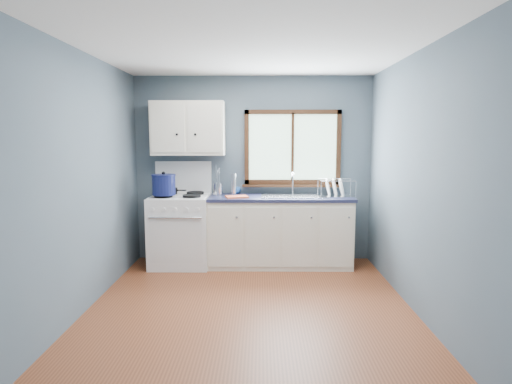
{
  "coord_description": "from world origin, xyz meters",
  "views": [
    {
      "loc": [
        0.11,
        -4.04,
        1.68
      ],
      "look_at": [
        0.05,
        0.9,
        1.05
      ],
      "focal_mm": 30.0,
      "sensor_mm": 36.0,
      "label": 1
    }
  ],
  "objects_px": {
    "skillet": "(168,190)",
    "dish_rack": "(335,192)",
    "utensil_crock": "(218,189)",
    "sink": "(294,201)",
    "stockpot": "(164,184)",
    "base_cabinets": "(280,234)",
    "thermos": "(234,184)",
    "gas_range": "(181,228)"
  },
  "relations": [
    {
      "from": "skillet",
      "to": "utensil_crock",
      "type": "xyz_separation_m",
      "value": [
        0.67,
        -0.02,
        0.02
      ]
    },
    {
      "from": "gas_range",
      "to": "dish_rack",
      "type": "distance_m",
      "value": 2.08
    },
    {
      "from": "utensil_crock",
      "to": "thermos",
      "type": "xyz_separation_m",
      "value": [
        0.21,
        0.02,
        0.06
      ]
    },
    {
      "from": "sink",
      "to": "skillet",
      "type": "xyz_separation_m",
      "value": [
        -1.67,
        0.12,
        0.13
      ]
    },
    {
      "from": "skillet",
      "to": "stockpot",
      "type": "xyz_separation_m",
      "value": [
        0.01,
        -0.3,
        0.11
      ]
    },
    {
      "from": "utensil_crock",
      "to": "thermos",
      "type": "height_order",
      "value": "utensil_crock"
    },
    {
      "from": "skillet",
      "to": "stockpot",
      "type": "relative_size",
      "value": 1.13
    },
    {
      "from": "skillet",
      "to": "sink",
      "type": "bearing_deg",
      "value": 4.76
    },
    {
      "from": "skillet",
      "to": "stockpot",
      "type": "distance_m",
      "value": 0.32
    },
    {
      "from": "thermos",
      "to": "dish_rack",
      "type": "distance_m",
      "value": 1.34
    },
    {
      "from": "gas_range",
      "to": "base_cabinets",
      "type": "relative_size",
      "value": 0.74
    },
    {
      "from": "stockpot",
      "to": "skillet",
      "type": "bearing_deg",
      "value": 92.03
    },
    {
      "from": "base_cabinets",
      "to": "thermos",
      "type": "height_order",
      "value": "thermos"
    },
    {
      "from": "stockpot",
      "to": "thermos",
      "type": "xyz_separation_m",
      "value": [
        0.86,
        0.3,
        -0.03
      ]
    },
    {
      "from": "base_cabinets",
      "to": "sink",
      "type": "bearing_deg",
      "value": -0.13
    },
    {
      "from": "gas_range",
      "to": "stockpot",
      "type": "relative_size",
      "value": 3.92
    },
    {
      "from": "base_cabinets",
      "to": "utensil_crock",
      "type": "relative_size",
      "value": 4.63
    },
    {
      "from": "gas_range",
      "to": "thermos",
      "type": "height_order",
      "value": "gas_range"
    },
    {
      "from": "sink",
      "to": "skillet",
      "type": "bearing_deg",
      "value": 175.98
    },
    {
      "from": "thermos",
      "to": "sink",
      "type": "bearing_deg",
      "value": -8.81
    },
    {
      "from": "skillet",
      "to": "thermos",
      "type": "xyz_separation_m",
      "value": [
        0.87,
        0.01,
        0.08
      ]
    },
    {
      "from": "skillet",
      "to": "base_cabinets",
      "type": "bearing_deg",
      "value": 4.29
    },
    {
      "from": "gas_range",
      "to": "thermos",
      "type": "distance_m",
      "value": 0.91
    },
    {
      "from": "stockpot",
      "to": "dish_rack",
      "type": "relative_size",
      "value": 0.75
    },
    {
      "from": "gas_range",
      "to": "dish_rack",
      "type": "relative_size",
      "value": 2.94
    },
    {
      "from": "stockpot",
      "to": "dish_rack",
      "type": "bearing_deg",
      "value": 4.02
    },
    {
      "from": "base_cabinets",
      "to": "stockpot",
      "type": "relative_size",
      "value": 5.33
    },
    {
      "from": "base_cabinets",
      "to": "dish_rack",
      "type": "xyz_separation_m",
      "value": [
        0.72,
        -0.03,
        0.57
      ]
    },
    {
      "from": "gas_range",
      "to": "stockpot",
      "type": "distance_m",
      "value": 0.64
    },
    {
      "from": "utensil_crock",
      "to": "dish_rack",
      "type": "distance_m",
      "value": 1.54
    },
    {
      "from": "gas_range",
      "to": "utensil_crock",
      "type": "height_order",
      "value": "gas_range"
    },
    {
      "from": "utensil_crock",
      "to": "thermos",
      "type": "bearing_deg",
      "value": 6.34
    },
    {
      "from": "dish_rack",
      "to": "utensil_crock",
      "type": "bearing_deg",
      "value": 176.06
    },
    {
      "from": "utensil_crock",
      "to": "thermos",
      "type": "distance_m",
      "value": 0.22
    },
    {
      "from": "base_cabinets",
      "to": "dish_rack",
      "type": "height_order",
      "value": "dish_rack"
    },
    {
      "from": "skillet",
      "to": "dish_rack",
      "type": "xyz_separation_m",
      "value": [
        2.2,
        -0.14,
        -0.0
      ]
    },
    {
      "from": "thermos",
      "to": "dish_rack",
      "type": "relative_size",
      "value": 0.63
    },
    {
      "from": "skillet",
      "to": "stockpot",
      "type": "bearing_deg",
      "value": -79.19
    },
    {
      "from": "thermos",
      "to": "utensil_crock",
      "type": "bearing_deg",
      "value": -173.66
    },
    {
      "from": "gas_range",
      "to": "skillet",
      "type": "height_order",
      "value": "gas_range"
    },
    {
      "from": "gas_range",
      "to": "stockpot",
      "type": "height_order",
      "value": "gas_range"
    },
    {
      "from": "sink",
      "to": "utensil_crock",
      "type": "bearing_deg",
      "value": 174.31
    }
  ]
}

